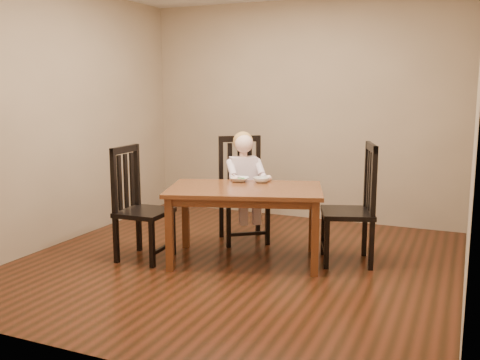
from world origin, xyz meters
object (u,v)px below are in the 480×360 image
at_px(toddler, 244,177).
at_px(chair_left, 139,206).
at_px(dining_table, 245,196).
at_px(chair_child, 243,191).
at_px(bowl_veg, 261,180).
at_px(bowl_peas, 240,179).
at_px(chair_right, 354,206).

bearing_deg(toddler, chair_left, 17.57).
height_order(dining_table, chair_left, chair_left).
distance_m(chair_child, toddler, 0.18).
relative_size(toddler, bowl_veg, 3.89).
distance_m(toddler, bowl_peas, 0.36).
bearing_deg(bowl_peas, dining_table, -57.12).
relative_size(dining_table, chair_child, 1.44).
bearing_deg(chair_right, bowl_veg, 74.28).
height_order(chair_child, chair_right, chair_right).
bearing_deg(bowl_peas, chair_right, 4.85).
bearing_deg(dining_table, bowl_veg, 82.30).
height_order(chair_child, bowl_veg, chair_child).
relative_size(chair_left, bowl_veg, 6.65).
bearing_deg(toddler, chair_child, -90.00).
bearing_deg(chair_left, bowl_peas, 124.39).
relative_size(dining_table, bowl_veg, 9.87).
xyz_separation_m(chair_child, chair_right, (1.26, -0.30, 0.00)).
bearing_deg(bowl_veg, chair_child, 135.32).
bearing_deg(bowl_veg, chair_right, 3.02).
xyz_separation_m(dining_table, chair_right, (0.96, 0.36, -0.09)).
bearing_deg(chair_right, dining_table, 91.97).
relative_size(chair_child, bowl_veg, 6.85).
relative_size(chair_child, chair_right, 0.99).
height_order(toddler, bowl_peas, toddler).
xyz_separation_m(dining_table, chair_left, (-0.97, -0.34, -0.11)).
height_order(chair_left, toddler, chair_left).
distance_m(chair_child, bowl_veg, 0.53).
height_order(dining_table, bowl_peas, bowl_peas).
bearing_deg(chair_left, dining_table, 106.41).
bearing_deg(chair_child, toddler, 90.00).
height_order(toddler, bowl_veg, toddler).
xyz_separation_m(dining_table, chair_child, (-0.31, 0.66, -0.09)).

